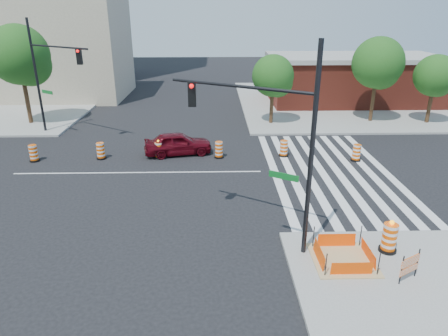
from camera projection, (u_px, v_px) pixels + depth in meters
The scene contains 22 objects.
ground at pixel (138, 173), 22.69m from camera, with size 120.00×120.00×0.00m, color black.
sidewalk_ne at pixel (351, 102), 39.80m from camera, with size 22.00×22.00×0.15m, color gray.
crosswalk_east at pixel (329, 171), 22.93m from camera, with size 6.75×13.50×0.01m.
lane_centerline at pixel (138, 172), 22.68m from camera, with size 14.00×0.12×0.01m, color silver.
excavation_pit at pixel (343, 259), 14.45m from camera, with size 2.20×2.20×0.90m.
brick_storefront at pixel (353, 79), 38.97m from camera, with size 16.50×8.50×4.60m.
beige_midrise at pixel (55, 48), 41.01m from camera, with size 14.00×10.00×10.00m, color tan.
red_coupe at pixel (178, 143), 25.33m from camera, with size 1.71×4.24×1.44m, color #520711.
signal_pole_se at pixel (269, 129), 14.08m from camera, with size 5.00×3.17×7.66m.
signal_pole_nw at pixel (49, 68), 27.52m from camera, with size 5.04×3.57×8.00m.
pit_drum at pixel (389, 238), 14.85m from camera, with size 0.66×0.66×1.31m.
barricade at pixel (410, 265), 13.21m from camera, with size 0.82×0.49×1.08m.
tree_north_b at pixel (20, 58), 30.39m from camera, with size 4.54×4.54×7.72m.
tree_north_c at pixel (273, 78), 30.92m from camera, with size 3.25×3.24×5.50m.
tree_north_d at pixel (378, 66), 31.22m from camera, with size 3.99×3.99×6.78m.
tree_north_e at pixel (435, 78), 31.04m from camera, with size 3.25×3.23×5.49m.
median_drum_1 at pixel (34, 154), 24.23m from camera, with size 0.60×0.60×1.02m.
median_drum_2 at pixel (101, 151), 24.63m from camera, with size 0.60×0.60×1.02m.
median_drum_3 at pixel (159, 151), 24.73m from camera, with size 0.60×0.60×1.18m.
median_drum_4 at pixel (219, 150), 24.83m from camera, with size 0.60×0.60×1.02m.
median_drum_5 at pixel (284, 149), 25.08m from camera, with size 0.60×0.60×1.02m.
median_drum_6 at pixel (356, 153), 24.32m from camera, with size 0.60×0.60×1.02m.
Camera 1 is at (4.38, -21.11, 8.61)m, focal length 32.00 mm.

